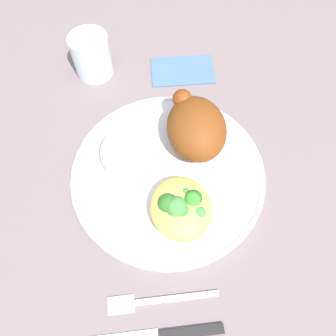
{
  "coord_description": "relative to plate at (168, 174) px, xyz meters",
  "views": [
    {
      "loc": [
        -0.24,
        0.04,
        0.46
      ],
      "look_at": [
        0.0,
        0.0,
        0.03
      ],
      "focal_mm": 36.24,
      "sensor_mm": 36.0,
      "label": 1
    }
  ],
  "objects": [
    {
      "name": "roasted_chicken",
      "position": [
        0.05,
        -0.05,
        0.04
      ],
      "size": [
        0.12,
        0.09,
        0.07
      ],
      "color": "brown",
      "rests_on": "plate"
    },
    {
      "name": "mac_cheese_with_broccoli",
      "position": [
        -0.07,
        -0.01,
        0.03
      ],
      "size": [
        0.1,
        0.08,
        0.04
      ],
      "color": "#E6B74F",
      "rests_on": "plate"
    },
    {
      "name": "rice_pile",
      "position": [
        0.03,
        0.06,
        0.03
      ],
      "size": [
        0.09,
        0.07,
        0.04
      ],
      "primitive_type": "ellipsoid",
      "color": "silver",
      "rests_on": "plate"
    },
    {
      "name": "ground_plane",
      "position": [
        0.0,
        0.0,
        -0.01
      ],
      "size": [
        2.0,
        2.0,
        0.0
      ],
      "primitive_type": "plane",
      "color": "slate"
    },
    {
      "name": "fork",
      "position": [
        -0.17,
        0.04,
        -0.01
      ],
      "size": [
        0.02,
        0.14,
        0.01
      ],
      "color": "#B2B2B7",
      "rests_on": "ground_plane"
    },
    {
      "name": "knife",
      "position": [
        -0.22,
        0.04,
        -0.01
      ],
      "size": [
        0.02,
        0.19,
        0.01
      ],
      "color": "black",
      "rests_on": "ground_plane"
    },
    {
      "name": "plate",
      "position": [
        0.0,
        0.0,
        0.0
      ],
      "size": [
        0.29,
        0.29,
        0.02
      ],
      "color": "white",
      "rests_on": "ground_plane"
    },
    {
      "name": "napkin",
      "position": [
        0.21,
        -0.06,
        -0.01
      ],
      "size": [
        0.08,
        0.12,
        0.0
      ],
      "primitive_type": "cube",
      "rotation": [
        0.0,
        0.0,
        -0.07
      ],
      "color": "#47669E",
      "rests_on": "ground_plane"
    },
    {
      "name": "water_glass",
      "position": [
        0.24,
        0.1,
        0.03
      ],
      "size": [
        0.07,
        0.07,
        0.08
      ],
      "primitive_type": "cylinder",
      "color": "silver",
      "rests_on": "ground_plane"
    }
  ]
}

